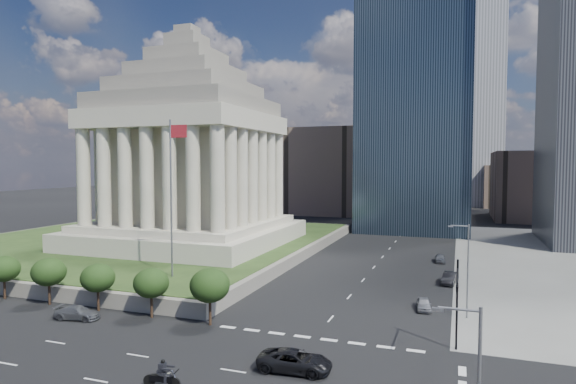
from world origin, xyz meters
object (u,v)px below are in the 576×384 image
at_px(war_memorial, 188,136).
at_px(street_lamp_north, 466,265).
at_px(suv_grey, 77,313).
at_px(parked_sedan_far, 440,258).
at_px(flagpole, 172,189).
at_px(parked_sedan_mid, 450,278).
at_px(pickup_truck, 295,361).
at_px(traffic_signal_ne, 457,296).
at_px(motorcycle_trail, 162,374).
at_px(parked_sedan_near, 424,304).

bearing_deg(war_memorial, street_lamp_north, -25.92).
distance_m(war_memorial, street_lamp_north, 54.92).
bearing_deg(suv_grey, parked_sedan_far, -47.74).
relative_size(flagpole, parked_sedan_mid, 4.23).
relative_size(street_lamp_north, pickup_truck, 1.70).
bearing_deg(flagpole, parked_sedan_mid, 25.52).
distance_m(flagpole, parked_sedan_mid, 38.94).
height_order(traffic_signal_ne, pickup_truck, traffic_signal_ne).
distance_m(pickup_truck, motorcycle_trail, 10.15).
bearing_deg(flagpole, parked_sedan_far, 44.19).
relative_size(war_memorial, street_lamp_north, 3.90).
distance_m(war_memorial, flagpole, 28.16).
relative_size(street_lamp_north, suv_grey, 2.09).
relative_size(street_lamp_north, parked_sedan_far, 2.52).
bearing_deg(parked_sedan_near, suv_grey, -161.95).
distance_m(parked_sedan_mid, parked_sedan_far, 14.84).
bearing_deg(parked_sedan_far, parked_sedan_near, -95.03).
bearing_deg(flagpole, war_memorial, 116.89).
distance_m(flagpole, parked_sedan_near, 33.35).
height_order(suv_grey, parked_sedan_mid, parked_sedan_mid).
xyz_separation_m(flagpole, motorcycle_trail, (14.24, -23.39, -12.03)).
bearing_deg(flagpole, motorcycle_trail, -58.67).
bearing_deg(parked_sedan_near, parked_sedan_far, 81.91).
bearing_deg(pickup_truck, parked_sedan_mid, -22.11).
distance_m(suv_grey, parked_sedan_far, 55.82).
height_order(pickup_truck, parked_sedan_far, pickup_truck).
bearing_deg(parked_sedan_near, street_lamp_north, -26.93).
height_order(parked_sedan_near, parked_sedan_far, parked_sedan_far).
height_order(parked_sedan_near, motorcycle_trail, motorcycle_trail).
height_order(traffic_signal_ne, suv_grey, traffic_signal_ne).
bearing_deg(parked_sedan_far, war_memorial, -174.99).
relative_size(pickup_truck, suv_grey, 1.23).
xyz_separation_m(parked_sedan_mid, motorcycle_trail, (-19.09, -39.30, 0.30)).
bearing_deg(parked_sedan_near, flagpole, 178.13).
distance_m(pickup_truck, parked_sedan_mid, 35.05).
bearing_deg(parked_sedan_mid, flagpole, -146.16).
relative_size(traffic_signal_ne, suv_grey, 1.67).
distance_m(war_memorial, traffic_signal_ne, 60.00).
relative_size(flagpole, street_lamp_north, 2.00).
relative_size(parked_sedan_mid, parked_sedan_far, 1.19).
relative_size(war_memorial, motorcycle_trail, 13.43).
bearing_deg(parked_sedan_near, pickup_truck, -119.50).
bearing_deg(traffic_signal_ne, parked_sedan_far, 93.93).
relative_size(pickup_truck, parked_sedan_far, 1.48).
bearing_deg(street_lamp_north, parked_sedan_near, 159.75).
relative_size(flagpole, motorcycle_trail, 6.89).
height_order(war_memorial, parked_sedan_near, war_memorial).
bearing_deg(flagpole, suv_grey, -103.72).
bearing_deg(war_memorial, pickup_truck, -50.12).
height_order(street_lamp_north, parked_sedan_near, street_lamp_north).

